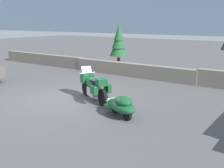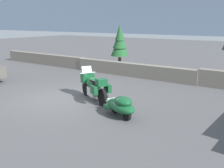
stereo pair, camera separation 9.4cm
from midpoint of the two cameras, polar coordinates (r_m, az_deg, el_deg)
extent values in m
plane|color=#4C4C4F|center=(11.36, -10.29, -3.16)|extent=(80.00, 80.00, 0.00)
cube|color=slate|center=(20.88, -14.68, 5.33)|extent=(8.00, 0.45, 0.82)
cube|color=slate|center=(15.71, 4.64, 3.12)|extent=(8.00, 0.50, 0.79)
cylinder|color=black|center=(11.64, -5.41, -0.90)|extent=(0.65, 0.42, 0.66)
cylinder|color=black|center=(10.19, -1.80, -2.94)|extent=(0.65, 0.42, 0.66)
cube|color=silver|center=(10.85, -3.62, -1.66)|extent=(0.73, 0.66, 0.36)
ellipsoid|color=#144C28|center=(10.86, -3.86, 0.14)|extent=(1.27, 0.93, 0.48)
cube|color=#144C28|center=(11.39, -5.17, 1.37)|extent=(0.56, 0.63, 0.40)
cube|color=#9EB7C6|center=(11.37, -5.30, 3.04)|extent=(0.37, 0.48, 0.34)
cube|color=black|center=(10.57, -3.20, 0.34)|extent=(0.66, 0.57, 0.16)
cube|color=#144C28|center=(10.13, -2.08, 0.35)|extent=(0.47, 0.50, 0.28)
cube|color=#144C28|center=(10.12, -3.71, -1.32)|extent=(0.43, 0.32, 0.32)
cube|color=#144C28|center=(10.37, -0.69, -0.92)|extent=(0.43, 0.32, 0.32)
cylinder|color=silver|center=(11.30, -5.09, 2.46)|extent=(0.35, 0.64, 0.04)
cylinder|color=silver|center=(11.54, -5.34, 0.25)|extent=(0.26, 0.18, 0.54)
cylinder|color=black|center=(9.38, 0.91, -5.10)|extent=(0.44, 0.29, 0.44)
cylinder|color=black|center=(8.71, 3.56, -6.61)|extent=(0.44, 0.29, 0.44)
ellipsoid|color=#144C28|center=(8.99, 2.19, -4.87)|extent=(1.65, 1.28, 0.40)
ellipsoid|color=#144C28|center=(8.78, 2.80, -3.83)|extent=(0.90, 0.82, 0.32)
cube|color=silver|center=(9.59, 0.05, -3.80)|extent=(0.20, 0.31, 0.24)
ellipsoid|color=#144C28|center=(9.22, -0.83, -5.04)|extent=(0.53, 0.36, 0.20)
ellipsoid|color=#144C28|center=(9.52, 2.60, -4.46)|extent=(0.53, 0.36, 0.20)
cylinder|color=silver|center=(9.95, -1.01, -3.71)|extent=(0.65, 0.36, 0.05)
cylinder|color=brown|center=(17.59, 1.85, 4.42)|extent=(0.22, 0.22, 0.89)
cone|color=#1E5128|center=(17.44, 1.89, 8.52)|extent=(1.19, 1.19, 1.40)
cone|color=#1E5128|center=(17.41, 1.90, 9.91)|extent=(0.93, 0.93, 1.23)
cone|color=#1E5128|center=(17.39, 1.91, 11.30)|extent=(0.66, 0.66, 1.05)
camera|label=1|loc=(0.05, -89.73, 0.06)|focal=41.59mm
camera|label=2|loc=(0.05, 90.27, -0.06)|focal=41.59mm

